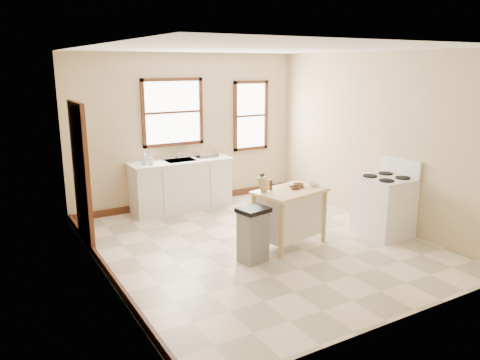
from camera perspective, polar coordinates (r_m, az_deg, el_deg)
name	(u,v)px	position (r m, az deg, el deg)	size (l,w,h in m)	color
floor	(260,244)	(6.99, 2.40, -7.86)	(5.00, 5.00, 0.00)	beige
ceiling	(262,48)	(6.50, 2.66, 15.73)	(5.00, 5.00, 0.00)	white
wall_back	(188,130)	(8.78, -6.35, 6.04)	(4.50, 0.04, 2.80)	tan
wall_left	(99,169)	(5.73, -16.79, 1.30)	(0.04, 5.00, 2.80)	tan
wall_right	(376,139)	(8.03, 16.23, 4.83)	(0.04, 5.00, 2.80)	tan
window_main	(173,112)	(8.61, -8.20, 8.17)	(1.17, 0.06, 1.22)	#361D0E
window_side	(251,116)	(9.36, 1.30, 7.84)	(0.77, 0.06, 1.37)	#361D0E
door_left	(81,175)	(7.06, -18.80, 0.54)	(0.06, 0.90, 2.10)	#361D0E
baseboard_back	(191,200)	(9.04, -6.05, -2.43)	(4.50, 0.04, 0.12)	#361D0E
baseboard_left	(109,274)	(6.16, -15.63, -10.92)	(0.04, 5.00, 0.12)	#361D0E
sink_counter	(181,185)	(8.58, -7.20, -0.58)	(1.86, 0.62, 0.92)	silver
faucet	(176,152)	(8.62, -7.79, 3.35)	(0.03, 0.03, 0.22)	silver
soap_bottle_a	(144,157)	(8.17, -11.64, 2.74)	(0.10, 0.10, 0.26)	#B2B2B2
soap_bottle_b	(151,159)	(8.16, -10.83, 2.50)	(0.08, 0.08, 0.18)	#B2B2B2
dish_rack	(206,155)	(8.65, -4.13, 3.09)	(0.41, 0.31, 0.10)	silver
kitchen_island	(289,217)	(6.88, 6.04, -4.56)	(1.03, 0.65, 0.84)	#DBC381
knife_block	(263,185)	(6.62, 2.87, -0.56)	(0.10, 0.10, 0.20)	tan
pepper_grinder	(271,185)	(6.71, 3.77, -0.59)	(0.04, 0.04, 0.15)	#422212
bowl_a	(294,188)	(6.81, 6.64, -0.93)	(0.16, 0.16, 0.04)	brown
bowl_b	(299,185)	(6.93, 7.24, -0.66)	(0.18, 0.18, 0.04)	brown
bowl_c	(314,184)	(7.01, 8.99, -0.51)	(0.17, 0.17, 0.05)	white
trash_bin	(253,235)	(6.30, 1.61, -6.68)	(0.39, 0.33, 0.75)	slate
gas_stove	(384,198)	(7.55, 17.20, -2.08)	(0.74, 0.75, 1.18)	white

